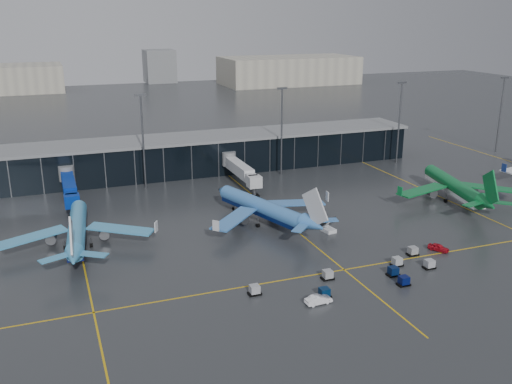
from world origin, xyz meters
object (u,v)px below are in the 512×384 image
object	(u,v)px
airliner_arkefly	(76,219)
baggage_carts	(370,273)
airliner_aer_lingus	(454,177)
mobile_airstair	(328,228)
airliner_klm_near	(262,198)
service_van_red	(438,247)
service_van_white	(318,300)

from	to	relation	value
airliner_arkefly	baggage_carts	xyz separation A→B (m)	(47.97, -34.01, -4.92)
airliner_aer_lingus	mobile_airstair	world-z (taller)	airliner_aer_lingus
airliner_klm_near	airliner_aer_lingus	world-z (taller)	airliner_aer_lingus
airliner_arkefly	mobile_airstair	size ratio (longest dim) A/B	10.57
baggage_carts	airliner_arkefly	bearing A→B (deg)	144.67
service_van_red	airliner_aer_lingus	bearing A→B (deg)	16.76
airliner_aer_lingus	airliner_klm_near	bearing A→B (deg)	-168.15
airliner_klm_near	baggage_carts	xyz separation A→B (m)	(8.00, -33.17, -5.05)
airliner_klm_near	baggage_carts	distance (m)	34.50
airliner_arkefly	service_van_white	bearing A→B (deg)	-43.04
airliner_arkefly	baggage_carts	bearing A→B (deg)	-29.66
baggage_carts	service_van_white	bearing A→B (deg)	-156.73
airliner_arkefly	airliner_aer_lingus	xyz separation A→B (m)	(91.52, -2.46, 0.20)
mobile_airstair	service_van_white	world-z (taller)	mobile_airstair
baggage_carts	service_van_red	xyz separation A→B (m)	(19.14, 5.48, -0.05)
baggage_carts	service_van_white	size ratio (longest dim) A/B	8.10
airliner_arkefly	airliner_aer_lingus	bearing A→B (deg)	4.14
mobile_airstair	service_van_red	bearing A→B (deg)	-56.31
airliner_aer_lingus	service_van_red	distance (m)	36.08
baggage_carts	service_van_red	distance (m)	19.91
airliner_aer_lingus	service_van_white	xyz separation A→B (m)	(-56.69, -37.20, -5.12)
service_van_white	mobile_airstair	bearing A→B (deg)	-34.01
mobile_airstair	service_van_white	distance (m)	32.83
airliner_klm_near	airliner_aer_lingus	distance (m)	51.58
airliner_aer_lingus	service_van_white	distance (m)	68.00
baggage_carts	service_van_red	world-z (taller)	baggage_carts
airliner_aer_lingus	baggage_carts	size ratio (longest dim) A/B	1.03
airliner_arkefly	service_van_red	world-z (taller)	airliner_arkefly
airliner_arkefly	mobile_airstair	bearing A→B (deg)	-6.76
airliner_aer_lingus	mobile_airstair	size ratio (longest dim) A/B	10.93
airliner_klm_near	service_van_white	size ratio (longest dim) A/B	8.27
airliner_klm_near	service_van_red	size ratio (longest dim) A/B	9.08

